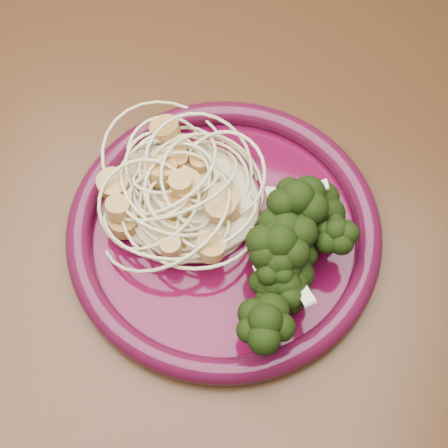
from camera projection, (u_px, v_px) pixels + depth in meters
name	position (u px, v px, depth m)	size (l,w,h in m)	color
dining_table	(224.00, 244.00, 0.69)	(1.20, 0.80, 0.75)	#472814
dinner_plate	(224.00, 229.00, 0.57)	(0.38, 0.38, 0.02)	#490622
spaghetti_pile	(184.00, 192.00, 0.58)	(0.15, 0.13, 0.03)	beige
scallop_cluster	(181.00, 168.00, 0.54)	(0.14, 0.14, 0.05)	tan
broccoli_pile	(277.00, 256.00, 0.53)	(0.10, 0.17, 0.06)	black
onion_garnish	(280.00, 237.00, 0.50)	(0.07, 0.11, 0.05)	white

